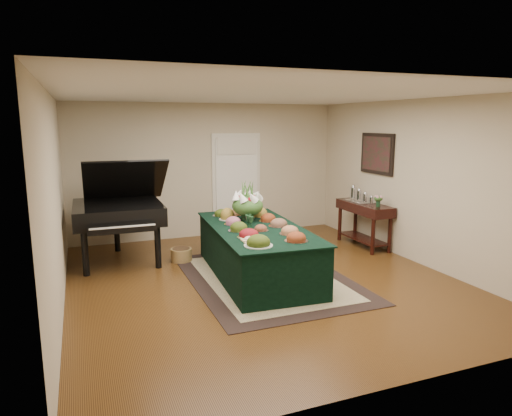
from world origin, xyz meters
name	(u,v)px	position (x,y,z in m)	size (l,w,h in m)	color
ground	(263,281)	(0.00, 0.00, 0.00)	(6.00, 6.00, 0.00)	#311B0A
area_rug	(267,278)	(0.10, 0.07, 0.01)	(2.27, 3.17, 0.01)	black
kitchen_doorway	(237,185)	(0.60, 2.97, 1.02)	(1.05, 0.07, 2.10)	silver
buffet_table	(257,251)	(-0.01, 0.25, 0.39)	(1.46, 2.82, 0.77)	black
food_platters	(255,224)	(-0.04, 0.26, 0.82)	(1.08, 2.34, 0.15)	silver
cutting_board	(254,238)	(-0.34, -0.49, 0.80)	(0.35, 0.35, 0.10)	tan
green_goblets	(249,221)	(-0.11, 0.31, 0.86)	(0.12, 0.26, 0.18)	#14321C
floral_centerpiece	(248,202)	(0.02, 0.72, 1.08)	(0.52, 0.52, 0.52)	#14321C
grand_piano	(119,211)	(-1.89, 1.77, 0.87)	(1.54, 1.72, 1.74)	black
wicker_basket	(181,255)	(-0.93, 1.40, 0.11)	(0.35, 0.35, 0.22)	olive
mahogany_sideboard	(364,213)	(2.50, 1.09, 0.64)	(0.45, 1.31, 0.83)	black
tea_service	(360,196)	(2.50, 1.24, 0.95)	(0.34, 0.74, 0.30)	silver
pink_bouquet	(378,199)	(2.50, 0.69, 0.98)	(0.17, 0.17, 0.22)	#14321C
wall_painting	(377,154)	(2.72, 1.09, 1.75)	(0.05, 0.95, 0.75)	black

